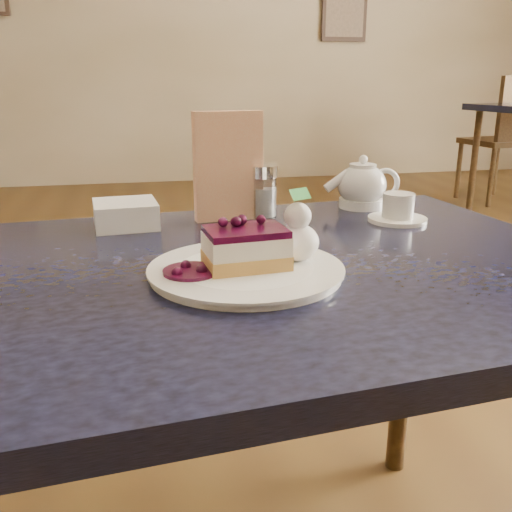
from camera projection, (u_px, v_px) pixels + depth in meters
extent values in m
cube|color=tan|center=(157.00, 19.00, 5.21)|extent=(8.00, 0.02, 3.00)
cube|color=black|center=(344.00, 11.00, 5.51)|extent=(0.45, 0.03, 0.55)
cube|color=black|center=(237.00, 277.00, 0.87)|extent=(1.22, 0.87, 0.04)
cylinder|color=#442E13|center=(404.00, 350.00, 1.42)|extent=(0.05, 0.05, 0.68)
cylinder|color=white|center=(246.00, 271.00, 0.82)|extent=(0.27, 0.27, 0.01)
cube|color=gold|center=(246.00, 260.00, 0.81)|extent=(0.12, 0.09, 0.02)
cube|color=white|center=(246.00, 244.00, 0.81)|extent=(0.12, 0.09, 0.03)
cube|color=#30091E|center=(246.00, 231.00, 0.80)|extent=(0.12, 0.09, 0.01)
ellipsoid|color=white|center=(297.00, 242.00, 0.84)|extent=(0.06, 0.06, 0.05)
cylinder|color=#30091E|center=(190.00, 271.00, 0.79)|extent=(0.08, 0.08, 0.01)
cylinder|color=white|center=(397.00, 219.00, 1.12)|extent=(0.11, 0.11, 0.01)
cylinder|color=white|center=(398.00, 205.00, 1.11)|extent=(0.06, 0.06, 0.05)
ellipsoid|color=white|center=(362.00, 187.00, 1.23)|extent=(0.11, 0.11, 0.09)
cylinder|color=white|center=(363.00, 163.00, 1.22)|extent=(0.06, 0.06, 0.01)
cylinder|color=white|center=(330.00, 188.00, 1.22)|extent=(0.06, 0.02, 0.05)
cube|color=beige|center=(228.00, 167.00, 1.11)|extent=(0.14, 0.04, 0.21)
cylinder|color=white|center=(263.00, 197.00, 1.15)|extent=(0.05, 0.05, 0.08)
cylinder|color=silver|center=(263.00, 171.00, 1.13)|extent=(0.06, 0.06, 0.02)
cube|color=white|center=(126.00, 214.00, 1.08)|extent=(0.13, 0.13, 0.05)
cylinder|color=#442E13|center=(474.00, 163.00, 4.20)|extent=(0.05, 0.05, 0.77)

